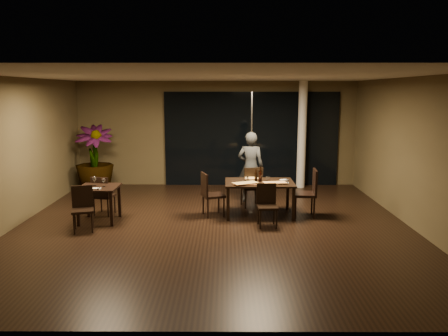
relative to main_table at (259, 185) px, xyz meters
The scene contains 33 objects.
ground 1.45m from the main_table, 141.34° to the right, with size 8.00×8.00×0.00m, color black.
wall_back 3.50m from the main_table, 107.10° to the left, with size 8.00×0.10×3.00m, color brown.
wall_front 5.02m from the main_table, 101.65° to the right, with size 8.00×0.10×3.00m, color brown.
wall_left 5.18m from the main_table, behind, with size 0.10×8.00×3.00m, color brown.
wall_right 3.26m from the main_table, 14.70° to the right, with size 0.10×8.00×3.00m, color brown.
ceiling 2.67m from the main_table, 141.34° to the right, with size 8.00×8.00×0.04m, color silver.
window_panel 3.23m from the main_table, 90.00° to the left, with size 5.00×0.06×2.70m, color black.
column 3.28m from the main_table, 63.84° to the left, with size 0.24×0.24×3.00m, color white.
main_table is the anchor object (origin of this frame).
side_table 3.44m from the main_table, behind, with size 0.80×0.80×0.75m.
chair_main_far 0.67m from the main_table, 100.76° to the left, with size 0.54×0.54×0.97m.
chair_main_near 0.80m from the main_table, 82.84° to the right, with size 0.42×0.42×0.86m.
chair_main_left 1.11m from the main_table, behind, with size 0.57×0.57×0.97m.
chair_main_right 1.08m from the main_table, ahead, with size 0.52×0.52×1.05m.
chair_side_far 3.47m from the main_table, behind, with size 0.48×0.48×0.88m.
chair_side_near 3.72m from the main_table, 163.13° to the right, with size 0.50×0.50×0.88m.
diner 1.17m from the main_table, 96.51° to the left, with size 0.59×0.39×1.75m, color #2C2E31.
potted_plant 4.94m from the main_table, 151.32° to the left, with size 0.99×0.99×1.81m, color #204A18.
pizza_board_left 0.43m from the main_table, 140.14° to the right, with size 0.53×0.27×0.01m, color #472917.
pizza_board_right 0.39m from the main_table, 35.85° to the right, with size 0.52×0.26×0.01m, color #432D15.
oblong_pizza_left 0.43m from the main_table, 140.14° to the right, with size 0.51×0.24×0.02m, color maroon, non-canonical shape.
oblong_pizza_right 0.40m from the main_table, 35.85° to the right, with size 0.47×0.21×0.02m, color #691209, non-canonical shape.
round_pizza 0.38m from the main_table, 113.81° to the left, with size 0.29×0.29×0.01m, color #A81E12.
bottle_a 0.24m from the main_table, 131.27° to the left, with size 0.06×0.06×0.27m, color black, non-canonical shape.
bottle_b 0.21m from the main_table, 67.16° to the left, with size 0.06×0.06×0.27m, color black, non-canonical shape.
bottle_c 0.27m from the main_table, 76.44° to the left, with size 0.07×0.07×0.32m, color black, non-canonical shape.
tumbler_left 0.32m from the main_table, 156.47° to the left, with size 0.08×0.08×0.09m, color white.
tumbler_right 0.28m from the main_table, 38.07° to the left, with size 0.07×0.07×0.09m, color white.
napkin_near 0.55m from the main_table, 14.66° to the right, with size 0.18×0.10×0.01m, color silver.
napkin_far 0.59m from the main_table, 16.88° to the left, with size 0.18×0.10×0.01m, color silver.
wine_glass_a 3.53m from the main_table, behind, with size 0.09×0.09×0.19m, color white, non-canonical shape.
wine_glass_b 3.33m from the main_table, behind, with size 0.08×0.08×0.17m, color white, non-canonical shape.
side_napkin 3.46m from the main_table, 168.11° to the right, with size 0.18×0.11×0.01m, color white.
Camera 1 is at (0.26, -8.59, 2.71)m, focal length 35.00 mm.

